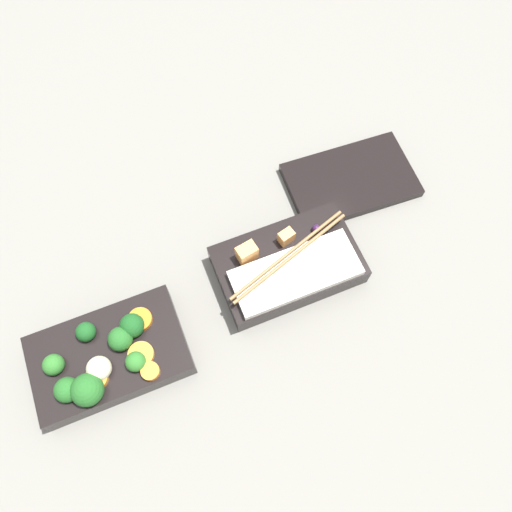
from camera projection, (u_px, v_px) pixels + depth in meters
ground_plane at (203, 319)px, 0.71m from camera, size 3.00×3.00×0.00m
bento_tray_vegetable at (108, 357)px, 0.66m from camera, size 0.20×0.12×0.07m
bento_tray_rice at (288, 266)px, 0.72m from camera, size 0.20×0.12×0.06m
bento_lid at (350, 180)px, 0.79m from camera, size 0.20×0.13×0.02m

